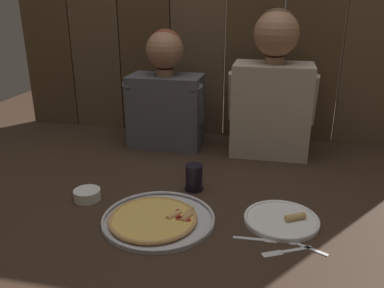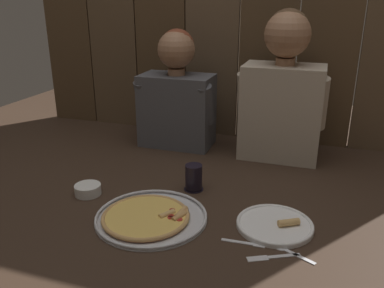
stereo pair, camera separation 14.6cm
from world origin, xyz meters
The scene contains 10 objects.
ground_plane centered at (0.00, 0.00, 0.00)m, with size 3.20×3.20×0.00m, color #332319.
pizza_tray centered at (-0.08, -0.16, 0.01)m, with size 0.37×0.37×0.03m.
dinner_plate centered at (0.31, -0.08, 0.01)m, with size 0.24×0.24×0.03m.
drinking_glass centered at (-0.02, 0.09, 0.05)m, with size 0.07×0.07×0.10m.
dipping_bowl centered at (-0.37, -0.07, 0.02)m, with size 0.10×0.10×0.04m.
table_fork centered at (0.24, -0.19, 0.00)m, with size 0.13×0.02×0.01m.
table_knife centered at (0.33, -0.24, 0.00)m, with size 0.15×0.08×0.01m.
table_spoon centered at (0.36, -0.19, 0.00)m, with size 0.13×0.08×0.01m.
diner_left centered at (-0.25, 0.54, 0.25)m, with size 0.38×0.20×0.55m.
diner_right centered at (0.25, 0.54, 0.31)m, with size 0.38×0.21×0.64m.
Camera 2 is at (0.41, -1.20, 0.69)m, focal length 37.43 mm.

